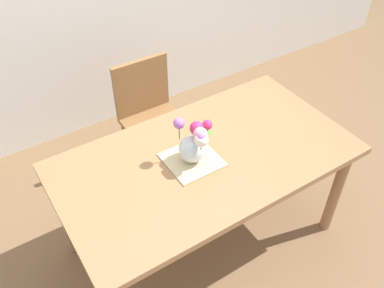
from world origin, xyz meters
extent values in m
plane|color=brown|center=(0.00, 0.00, 0.00)|extent=(12.00, 12.00, 0.00)
cube|color=#9E7047|center=(0.00, 0.00, 0.73)|extent=(1.68, 0.92, 0.04)
cylinder|color=#9E7047|center=(0.76, -0.38, 0.36)|extent=(0.07, 0.07, 0.71)
cylinder|color=#9E7047|center=(-0.76, 0.38, 0.36)|extent=(0.07, 0.07, 0.71)
cylinder|color=#9E7047|center=(0.76, 0.38, 0.36)|extent=(0.07, 0.07, 0.71)
cube|color=olive|center=(0.06, 0.72, 0.46)|extent=(0.42, 0.42, 0.04)
cylinder|color=olive|center=(0.24, 0.54, 0.22)|extent=(0.04, 0.04, 0.44)
cylinder|color=olive|center=(-0.12, 0.54, 0.22)|extent=(0.04, 0.04, 0.44)
cylinder|color=olive|center=(0.24, 0.90, 0.22)|extent=(0.04, 0.04, 0.44)
cylinder|color=olive|center=(-0.12, 0.90, 0.22)|extent=(0.04, 0.04, 0.44)
cube|color=olive|center=(0.06, 0.91, 0.69)|extent=(0.42, 0.04, 0.42)
cube|color=#CCB789|center=(-0.09, 0.01, 0.76)|extent=(0.29, 0.29, 0.01)
sphere|color=silver|center=(-0.09, 0.01, 0.84)|extent=(0.15, 0.15, 0.15)
sphere|color=white|center=(-0.04, 0.04, 0.92)|extent=(0.05, 0.05, 0.05)
cylinder|color=#478438|center=(-0.04, 0.04, 0.91)|extent=(0.01, 0.01, 0.03)
sphere|color=#B266C6|center=(-0.08, -0.07, 0.98)|extent=(0.05, 0.05, 0.05)
cylinder|color=#478438|center=(-0.08, -0.07, 0.93)|extent=(0.01, 0.01, 0.09)
sphere|color=#D12D66|center=(0.01, 0.01, 0.97)|extent=(0.05, 0.05, 0.05)
cylinder|color=#478438|center=(0.01, 0.01, 0.93)|extent=(0.01, 0.01, 0.08)
sphere|color=white|center=(-0.08, -0.06, 0.96)|extent=(0.08, 0.08, 0.08)
cylinder|color=#478438|center=(-0.08, -0.06, 0.92)|extent=(0.01, 0.01, 0.07)
sphere|color=#B266C6|center=(-0.03, 0.03, 0.95)|extent=(0.06, 0.06, 0.06)
cylinder|color=#478438|center=(-0.03, 0.03, 0.92)|extent=(0.01, 0.01, 0.06)
sphere|color=#B266C6|center=(-0.13, 0.07, 1.00)|extent=(0.06, 0.06, 0.06)
cylinder|color=#478438|center=(-0.13, 0.07, 0.95)|extent=(0.01, 0.01, 0.11)
sphere|color=#EA9EBC|center=(-0.07, -0.04, 0.97)|extent=(0.08, 0.08, 0.08)
cylinder|color=#478438|center=(-0.07, -0.04, 0.93)|extent=(0.01, 0.01, 0.08)
sphere|color=#D12D66|center=(-0.05, 0.02, 0.97)|extent=(0.08, 0.08, 0.08)
cylinder|color=#478438|center=(-0.05, 0.02, 0.93)|extent=(0.01, 0.01, 0.08)
ellipsoid|color=#478438|center=(0.00, -0.02, 0.94)|extent=(0.07, 0.05, 0.03)
ellipsoid|color=#478438|center=(-0.08, -0.04, 0.91)|extent=(0.03, 0.07, 0.04)
camera|label=1|loc=(-0.98, -1.38, 2.34)|focal=38.67mm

